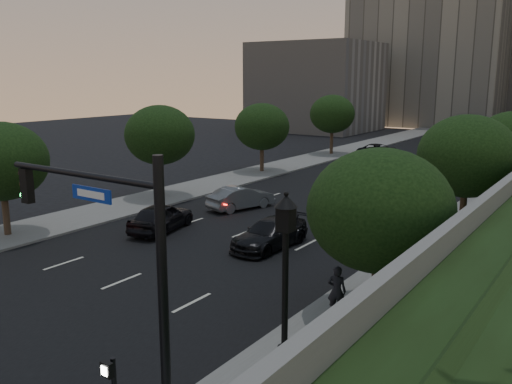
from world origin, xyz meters
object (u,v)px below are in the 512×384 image
Objects in this scene: street_lamp at (285,295)px; sedan_far_left at (378,151)px; traffic_signal_mast at (130,289)px; pedestrian_c at (408,237)px; sedan_far_right at (483,165)px; pedestrian_a at (337,291)px; sedan_near_right at (270,234)px; pedestrian_b at (439,271)px; sedan_mid_left at (241,198)px; sedan_near_left at (161,217)px.

sedan_far_left is at bearing 108.98° from street_lamp.
traffic_signal_mast is 1.28× the size of sedan_far_left.
sedan_far_right is at bearing -100.21° from pedestrian_c.
street_lamp is 3.00× the size of pedestrian_a.
sedan_near_right is 9.00m from pedestrian_b.
pedestrian_b is at bearing -71.11° from sedan_far_right.
pedestrian_a is at bearing 91.39° from pedestrian_b.
traffic_signal_mast reaches higher than sedan_mid_left.
street_lamp is at bearing 78.89° from pedestrian_c.
sedan_near_right is at bearing 9.17° from pedestrian_c.
pedestrian_a is at bearing -38.47° from sedan_near_right.
pedestrian_b is (8.92, -1.12, 0.20)m from sedan_near_right.
traffic_signal_mast is 4.48× the size of pedestrian_b.
traffic_signal_mast is at bearing 71.36° from pedestrian_c.
pedestrian_a is 1.19× the size of pedestrian_c.
pedestrian_b is at bearing 166.46° from sedan_near_left.
street_lamp is 16.83m from sedan_near_left.
sedan_near_left is 1.03× the size of sedan_mid_left.
pedestrian_c reaches higher than sedan_far_right.
pedestrian_a is (-0.57, 4.51, -1.55)m from street_lamp.
sedan_near_left is (-12.00, 13.15, -2.85)m from traffic_signal_mast.
sedan_mid_left is 2.99× the size of pedestrian_b.
pedestrian_c reaches higher than sedan_near_right.
pedestrian_c is at bearing -27.69° from pedestrian_b.
sedan_mid_left is at bearing -103.14° from sedan_far_right.
pedestrian_b is at bearing 108.91° from pedestrian_c.
sedan_near_left is 2.57× the size of pedestrian_a.
sedan_mid_left reaches higher than sedan_far_right.
pedestrian_a is (2.75, -35.49, 0.40)m from sedan_far_right.
sedan_far_right is at bearing 171.68° from sedan_far_left.
pedestrian_a is at bearing 154.77° from sedan_mid_left.
pedestrian_c is at bearing -100.77° from pedestrian_a.
sedan_mid_left is at bearing 102.24° from sedan_far_left.
pedestrian_a reaches higher than pedestrian_c.
pedestrian_a is 8.54m from pedestrian_c.
pedestrian_b reaches higher than sedan_mid_left.
pedestrian_b is (16.73, -34.51, 0.17)m from sedan_far_left.
pedestrian_a is (1.38, 8.44, -2.59)m from traffic_signal_mast.
pedestrian_c is at bearing -176.71° from sedan_near_left.
pedestrian_a reaches higher than sedan_far_right.
sedan_mid_left is at bearing -28.99° from pedestrian_c.
pedestrian_c is (2.38, -26.96, 0.25)m from sedan_far_right.
street_lamp reaches higher than sedan_near_right.
pedestrian_c is at bearing 86.60° from traffic_signal_mast.
sedan_far_right is (10.63, 30.78, -0.13)m from sedan_near_left.
street_lamp is 1.20× the size of sedan_mid_left.
sedan_far_left is (-14.99, 43.60, -1.87)m from street_lamp.
street_lamp reaches higher than sedan_far_left.
traffic_signal_mast reaches higher than sedan_far_right.
sedan_far_left is 1.36× the size of sedan_far_right.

